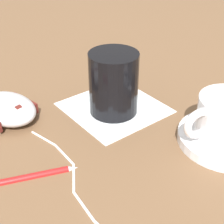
# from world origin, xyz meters

# --- Properties ---
(ground_plane) EXTENTS (3.00, 3.00, 0.00)m
(ground_plane) POSITION_xyz_m (0.00, 0.00, 0.00)
(ground_plane) COLOR brown
(computer_mouse) EXTENTS (0.08, 0.11, 0.04)m
(computer_mouse) POSITION_xyz_m (0.08, -0.15, 0.02)
(computer_mouse) COLOR silver
(computer_mouse) RESTS_ON ground
(mouse_cable) EXTENTS (0.05, 0.23, 0.00)m
(mouse_cable) POSITION_xyz_m (0.09, 0.02, 0.00)
(mouse_cable) COLOR white
(mouse_cable) RESTS_ON ground
(napkin_under_glass) EXTENTS (0.15, 0.15, 0.00)m
(napkin_under_glass) POSITION_xyz_m (-0.05, -0.06, 0.00)
(napkin_under_glass) COLOR white
(napkin_under_glass) RESTS_ON ground
(drinking_glass) EXTENTS (0.07, 0.07, 0.09)m
(drinking_glass) POSITION_xyz_m (-0.04, -0.05, 0.05)
(drinking_glass) COLOR black
(drinking_glass) RESTS_ON napkin_under_glass
(pen) EXTENTS (0.14, 0.08, 0.01)m
(pen) POSITION_xyz_m (0.15, -0.03, 0.00)
(pen) COLOR #B21919
(pen) RESTS_ON ground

